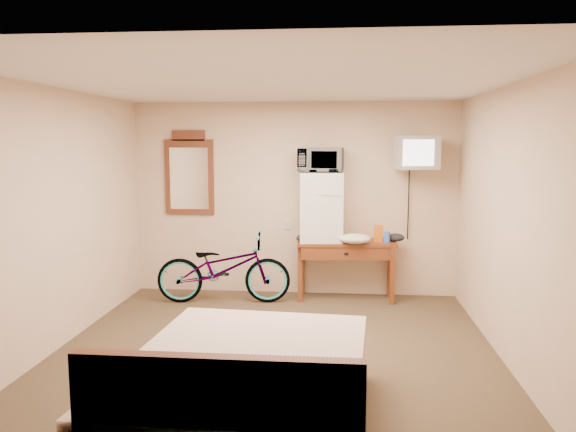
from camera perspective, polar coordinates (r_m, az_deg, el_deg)
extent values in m
plane|color=#3E301F|center=(5.37, -1.50, -14.16)|extent=(4.60, 4.60, 0.00)
plane|color=silver|center=(5.02, -1.60, 13.41)|extent=(4.60, 4.60, 0.00)
cube|color=#CCAE90|center=(7.32, 0.61, 1.75)|extent=(4.20, 0.04, 2.50)
cube|color=#CCAE90|center=(2.82, -7.20, -7.61)|extent=(4.20, 0.04, 2.50)
cube|color=#CCAE90|center=(5.69, -23.04, -0.50)|extent=(0.04, 4.60, 2.50)
cube|color=#CCAE90|center=(5.23, 21.94, -1.10)|extent=(0.04, 4.60, 2.50)
cube|color=beige|center=(7.35, -0.03, -0.82)|extent=(0.08, 0.01, 0.13)
cube|color=brown|center=(7.11, 5.93, -2.70)|extent=(1.26, 0.55, 0.04)
cube|color=brown|center=(7.02, 1.25, -5.92)|extent=(0.06, 0.06, 0.71)
cube|color=brown|center=(7.03, 10.55, -6.02)|extent=(0.06, 0.06, 0.71)
cube|color=brown|center=(7.38, 1.46, -5.25)|extent=(0.06, 0.06, 0.71)
cube|color=brown|center=(7.40, 10.29, -5.35)|extent=(0.06, 0.06, 0.71)
cube|color=brown|center=(6.92, 5.93, -3.81)|extent=(1.11, 0.11, 0.16)
cube|color=black|center=(6.91, 5.94, -3.84)|extent=(0.05, 0.02, 0.03)
cube|color=silver|center=(7.06, 3.31, 0.97)|extent=(0.58, 0.56, 0.86)
cube|color=#ADADA8|center=(6.78, 3.24, 2.17)|extent=(0.53, 0.01, 0.00)
cylinder|color=#ADADA8|center=(6.82, 1.63, 0.31)|extent=(0.02, 0.02, 0.31)
imported|color=silver|center=(7.01, 3.35, 5.70)|extent=(0.57, 0.40, 0.30)
cube|color=#D05F12|center=(7.08, 9.17, -1.76)|extent=(0.11, 0.06, 0.21)
cylinder|color=blue|center=(7.05, 10.01, -2.13)|extent=(0.08, 0.08, 0.14)
ellipsoid|color=silver|center=(6.92, 6.77, -2.30)|extent=(0.40, 0.31, 0.12)
ellipsoid|color=black|center=(6.96, 2.00, -2.26)|extent=(0.29, 0.21, 0.11)
ellipsoid|color=black|center=(7.15, 10.88, -2.16)|extent=(0.22, 0.18, 0.10)
cube|color=black|center=(7.30, 12.62, 5.59)|extent=(0.14, 0.02, 0.14)
cylinder|color=black|center=(7.26, 12.66, 5.58)|extent=(0.05, 0.30, 0.05)
cube|color=#ADADA8|center=(7.04, 12.91, 6.31)|extent=(0.54, 0.49, 0.41)
cube|color=white|center=(6.84, 13.13, 6.27)|extent=(0.38, 0.10, 0.31)
cube|color=black|center=(7.24, 12.71, 6.34)|extent=(0.28, 0.08, 0.25)
cube|color=brown|center=(7.51, -9.98, 3.93)|extent=(0.65, 0.04, 0.98)
cube|color=brown|center=(7.50, -10.08, 8.05)|extent=(0.43, 0.04, 0.14)
cube|color=white|center=(7.49, -10.02, 3.77)|extent=(0.51, 0.01, 0.80)
imported|color=black|center=(7.03, -6.55, -5.28)|extent=(1.70, 0.74, 0.87)
cube|color=brown|center=(4.12, -4.14, -18.19)|extent=(1.67, 2.15, 0.40)
cube|color=beige|center=(4.01, -4.18, -14.97)|extent=(1.72, 2.19, 0.14)
cube|color=brown|center=(3.12, -7.29, -19.92)|extent=(1.53, 0.08, 0.70)
ellipsoid|color=white|center=(3.46, -12.17, -16.59)|extent=(0.57, 0.35, 0.20)
ellipsoid|color=white|center=(3.33, 0.24, -17.42)|extent=(0.57, 0.35, 0.20)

